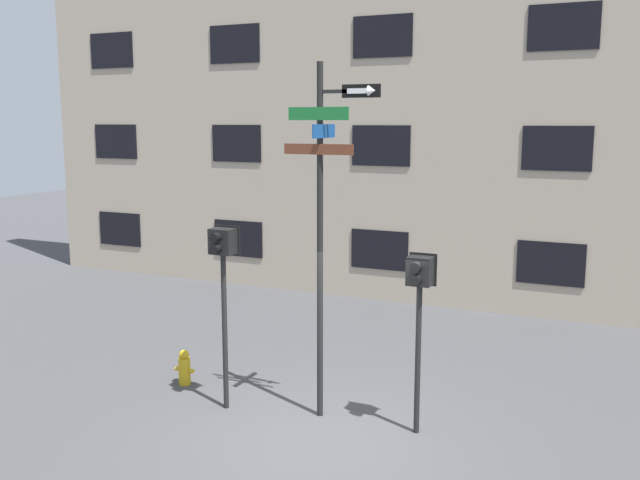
# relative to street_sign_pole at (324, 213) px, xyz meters

# --- Properties ---
(ground_plane) EXTENTS (60.00, 60.00, 0.00)m
(ground_plane) POSITION_rel_street_sign_pole_xyz_m (0.32, -0.74, -3.07)
(ground_plane) COLOR #424244
(building_facade) EXTENTS (24.00, 0.63, 12.57)m
(building_facade) POSITION_rel_street_sign_pole_xyz_m (0.32, 7.22, 3.22)
(building_facade) COLOR tan
(building_facade) RESTS_ON ground_plane
(street_sign_pole) EXTENTS (1.43, 0.72, 5.17)m
(street_sign_pole) POSITION_rel_street_sign_pole_xyz_m (0.00, 0.00, 0.00)
(street_sign_pole) COLOR black
(street_sign_pole) RESTS_ON ground_plane
(pedestrian_signal_left) EXTENTS (0.42, 0.40, 2.82)m
(pedestrian_signal_left) POSITION_rel_street_sign_pole_xyz_m (-1.49, -0.35, -0.83)
(pedestrian_signal_left) COLOR black
(pedestrian_signal_left) RESTS_ON ground_plane
(pedestrian_signal_right) EXTENTS (0.39, 0.40, 2.56)m
(pedestrian_signal_right) POSITION_rel_street_sign_pole_xyz_m (1.43, 0.04, -1.04)
(pedestrian_signal_right) COLOR black
(pedestrian_signal_right) RESTS_ON ground_plane
(fire_hydrant) EXTENTS (0.36, 0.20, 0.60)m
(fire_hydrant) POSITION_rel_street_sign_pole_xyz_m (-2.65, 0.20, -2.78)
(fire_hydrant) COLOR gold
(fire_hydrant) RESTS_ON ground_plane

